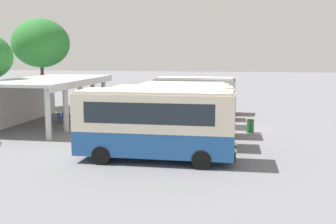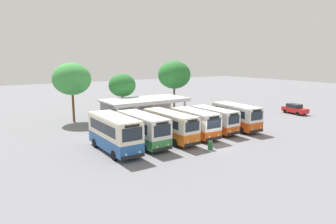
{
  "view_description": "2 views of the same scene",
  "coord_description": "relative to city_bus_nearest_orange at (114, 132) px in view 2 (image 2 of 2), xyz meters",
  "views": [
    {
      "loc": [
        -28.41,
        -0.19,
        5.23
      ],
      "look_at": [
        -2.81,
        4.32,
        1.47
      ],
      "focal_mm": 43.24,
      "sensor_mm": 36.0,
      "label": 1
    },
    {
      "loc": [
        -20.72,
        -22.25,
        8.9
      ],
      "look_at": [
        -0.96,
        7.18,
        2.52
      ],
      "focal_mm": 31.96,
      "sensor_mm": 36.0,
      "label": 2
    }
  ],
  "objects": [
    {
      "name": "city_bus_second_in_row",
      "position": [
        3.3,
        0.36,
        -0.13
      ],
      "size": [
        2.48,
        7.61,
        3.23
      ],
      "color": "black",
      "rests_on": "ground"
    },
    {
      "name": "parked_car_flank",
      "position": [
        32.51,
        2.18,
        -1.09
      ],
      "size": [
        2.26,
        4.23,
        1.62
      ],
      "color": "black",
      "rests_on": "ground"
    },
    {
      "name": "city_bus_nearest_orange",
      "position": [
        0.0,
        0.0,
        0.0
      ],
      "size": [
        2.49,
        7.79,
        3.48
      ],
      "color": "black",
      "rests_on": "ground"
    },
    {
      "name": "ground_plane",
      "position": [
        9.47,
        -3.77,
        -1.92
      ],
      "size": [
        180.0,
        180.0,
        0.0
      ],
      "primitive_type": "plane",
      "color": "slate"
    },
    {
      "name": "waiting_chair_middle_seat",
      "position": [
        10.2,
        9.06,
        -1.39
      ],
      "size": [
        0.44,
        0.44,
        0.86
      ],
      "color": "slate",
      "rests_on": "ground"
    },
    {
      "name": "city_bus_fourth_amber",
      "position": [
        9.89,
        -0.05,
        -0.22
      ],
      "size": [
        2.53,
        6.72,
        3.06
      ],
      "color": "black",
      "rests_on": "ground"
    },
    {
      "name": "terminal_canopy",
      "position": [
        8.97,
        10.32,
        0.7
      ],
      "size": [
        11.65,
        5.71,
        3.4
      ],
      "color": "silver",
      "rests_on": "ground"
    },
    {
      "name": "roadside_tree_east_of_canopy",
      "position": [
        17.37,
        14.73,
        4.28
      ],
      "size": [
        5.41,
        5.41,
        8.51
      ],
      "color": "brown",
      "rests_on": "ground"
    },
    {
      "name": "city_bus_fifth_blue",
      "position": [
        13.19,
        0.37,
        -0.28
      ],
      "size": [
        2.32,
        6.68,
        2.94
      ],
      "color": "black",
      "rests_on": "ground"
    },
    {
      "name": "city_bus_middle_cream",
      "position": [
        6.59,
        0.19,
        -0.17
      ],
      "size": [
        2.32,
        7.93,
        3.16
      ],
      "color": "black",
      "rests_on": "ground"
    },
    {
      "name": "litter_bin_apron",
      "position": [
        8.06,
        -4.76,
        -1.46
      ],
      "size": [
        0.49,
        0.49,
        0.9
      ],
      "color": "#266633",
      "rests_on": "ground"
    },
    {
      "name": "waiting_chair_second_from_end",
      "position": [
        9.61,
        9.04,
        -1.39
      ],
      "size": [
        0.44,
        0.44,
        0.86
      ],
      "color": "slate",
      "rests_on": "ground"
    },
    {
      "name": "roadside_tree_behind_canopy",
      "position": [
        7.6,
        14.12,
        3.06
      ],
      "size": [
        3.96,
        3.96,
        6.68
      ],
      "color": "brown",
      "rests_on": "ground"
    },
    {
      "name": "roadside_tree_west_of_canopy",
      "position": [
        0.81,
        15.85,
        4.16
      ],
      "size": [
        5.24,
        5.24,
        8.32
      ],
      "color": "brown",
      "rests_on": "ground"
    },
    {
      "name": "waiting_chair_end_by_column",
      "position": [
        9.02,
        9.17,
        -1.39
      ],
      "size": [
        0.44,
        0.44,
        0.86
      ],
      "color": "slate",
      "rests_on": "ground"
    },
    {
      "name": "city_bus_far_end_green",
      "position": [
        16.49,
        -0.13,
        -0.16
      ],
      "size": [
        2.74,
        7.16,
        3.17
      ],
      "color": "black",
      "rests_on": "ground"
    }
  ]
}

